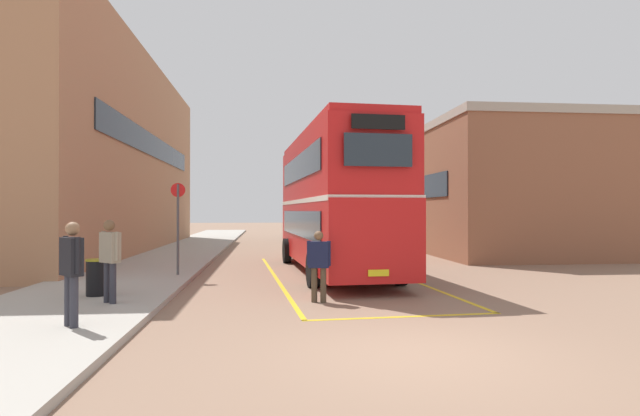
{
  "coord_description": "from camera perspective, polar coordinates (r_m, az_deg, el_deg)",
  "views": [
    {
      "loc": [
        -2.21,
        -7.39,
        2.13
      ],
      "look_at": [
        -0.05,
        13.65,
        2.24
      ],
      "focal_mm": 28.38,
      "sensor_mm": 36.0,
      "label": 1
    }
  ],
  "objects": [
    {
      "name": "bus_stop_sign",
      "position": [
        16.32,
        -15.72,
        -1.3
      ],
      "size": [
        0.43,
        0.14,
        2.85
      ],
      "color": "#4C4C51",
      "rests_on": "sidewalk_left"
    },
    {
      "name": "sidewalk_left",
      "position": [
        24.66,
        -15.94,
        -5.09
      ],
      "size": [
        4.0,
        57.6,
        0.14
      ],
      "primitive_type": "cube",
      "color": "#A39E93",
      "rests_on": "ground"
    },
    {
      "name": "pedestrian_boarding",
      "position": [
        11.81,
        -0.14,
        -6.02
      ],
      "size": [
        0.55,
        0.32,
        1.66
      ],
      "color": "#473828",
      "rests_on": "ground"
    },
    {
      "name": "depot_building_right",
      "position": [
        30.16,
        16.49,
        1.72
      ],
      "size": [
        7.65,
        18.11,
        6.37
      ],
      "color": "brown",
      "rests_on": "ground"
    },
    {
      "name": "bay_marking_yellow",
      "position": [
        15.71,
        2.71,
        -8.09
      ],
      "size": [
        5.08,
        13.09,
        0.01
      ],
      "color": "gold",
      "rests_on": "ground"
    },
    {
      "name": "single_deck_bus",
      "position": [
        38.88,
        1.46,
        -1.03
      ],
      "size": [
        3.11,
        8.61,
        3.02
      ],
      "color": "black",
      "rests_on": "ground"
    },
    {
      "name": "litter_bin",
      "position": [
        13.07,
        -23.83,
        -7.15
      ],
      "size": [
        0.52,
        0.52,
        0.85
      ],
      "color": "black",
      "rests_on": "sidewalk_left"
    },
    {
      "name": "double_decker_bus",
      "position": [
        17.51,
        1.54,
        0.95
      ],
      "size": [
        3.35,
        10.95,
        4.75
      ],
      "color": "black",
      "rests_on": "ground"
    },
    {
      "name": "pedestrian_waiting_far",
      "position": [
        9.72,
        -26.22,
        -5.81
      ],
      "size": [
        0.5,
        0.53,
        1.8
      ],
      "color": "#2D2D38",
      "rests_on": "sidewalk_left"
    },
    {
      "name": "brick_building_left",
      "position": [
        28.68,
        -24.7,
        5.38
      ],
      "size": [
        6.71,
        24.14,
        9.91
      ],
      "color": "#AD7A56",
      "rests_on": "ground"
    },
    {
      "name": "pedestrian_waiting_near",
      "position": [
        11.84,
        -22.6,
        -4.84
      ],
      "size": [
        0.52,
        0.51,
        1.79
      ],
      "color": "#2D2D38",
      "rests_on": "sidewalk_left"
    },
    {
      "name": "ground_plane",
      "position": [
        22.01,
        -0.08,
        -5.86
      ],
      "size": [
        135.6,
        135.6,
        0.0
      ],
      "primitive_type": "plane",
      "color": "#846651"
    }
  ]
}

